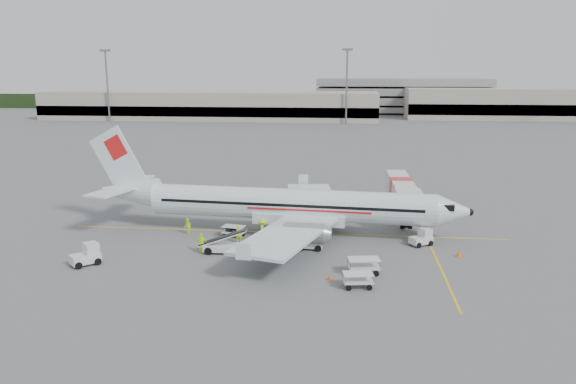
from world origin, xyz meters
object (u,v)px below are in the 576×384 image
Objects in this scene: tug_fore at (421,237)px; tug_aft at (85,255)px; aircraft at (291,183)px; jet_bridge at (400,197)px; tug_mid at (310,240)px; belt_loader at (225,238)px.

tug_aft is at bearing 163.96° from tug_fore.
tug_aft is at bearing -141.21° from aircraft.
jet_bridge is at bearing 62.34° from tug_fore.
tug_mid is at bearing 159.69° from tug_fore.
tug_aft reaches higher than tug_fore.
jet_bridge is 3.09× the size of belt_loader.
belt_loader is 11.95m from tug_aft.
belt_loader is 7.80m from tug_mid.
jet_bridge is (11.59, 8.84, -3.06)m from aircraft.
jet_bridge reaches higher than tug_aft.
aircraft is 13.56m from tug_fore.
aircraft is 16.21× the size of tug_mid.
jet_bridge reaches higher than tug_mid.
tug_fore is (12.59, -2.52, -4.36)m from aircraft.
tug_mid is (-9.25, -13.61, -1.20)m from jet_bridge.
aircraft reaches higher than tug_mid.
belt_loader is at bearing -123.69° from aircraft.
jet_bridge is at bearing 41.72° from aircraft.
tug_aft is at bearing -146.07° from jet_bridge.
jet_bridge reaches higher than belt_loader.
tug_fore is at bearing -28.19° from tug_aft.
tug_mid is (-10.25, -2.25, 0.10)m from tug_fore.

